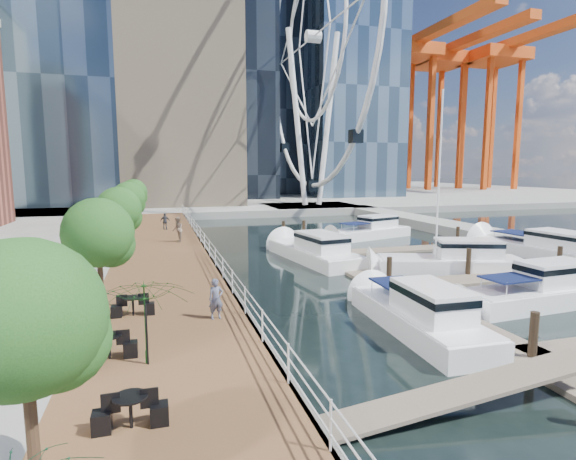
% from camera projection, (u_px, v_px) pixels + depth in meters
% --- Properties ---
extents(ground, '(520.00, 520.00, 0.00)m').
position_uv_depth(ground, '(423.00, 350.00, 16.62)').
color(ground, black).
rests_on(ground, ground).
extents(boardwalk, '(6.00, 60.00, 1.00)m').
position_uv_depth(boardwalk, '(163.00, 267.00, 28.28)').
color(boardwalk, brown).
rests_on(boardwalk, ground).
extents(seawall, '(0.25, 60.00, 1.00)m').
position_uv_depth(seawall, '(211.00, 264.00, 29.12)').
color(seawall, '#595954').
rests_on(seawall, ground).
extents(land_far, '(200.00, 114.00, 1.00)m').
position_uv_depth(land_far, '(194.00, 193.00, 113.47)').
color(land_far, gray).
rests_on(land_far, ground).
extents(breakwater, '(4.00, 60.00, 1.00)m').
position_uv_depth(breakwater, '(490.00, 236.00, 41.16)').
color(breakwater, gray).
rests_on(breakwater, ground).
extents(pier, '(14.00, 12.00, 1.00)m').
position_uv_depth(pier, '(312.00, 208.00, 69.89)').
color(pier, gray).
rests_on(pier, ground).
extents(railing, '(0.10, 60.00, 1.05)m').
position_uv_depth(railing, '(209.00, 249.00, 28.96)').
color(railing, white).
rests_on(railing, boardwalk).
extents(floating_docks, '(16.00, 34.00, 2.60)m').
position_uv_depth(floating_docks, '(444.00, 267.00, 28.27)').
color(floating_docks, '#6D6051').
rests_on(floating_docks, ground).
extents(ferris_wheel, '(5.80, 45.60, 47.80)m').
position_uv_depth(ferris_wheel, '(313.00, 37.00, 66.42)').
color(ferris_wheel, white).
rests_on(ferris_wheel, ground).
extents(port_cranes, '(40.00, 52.00, 38.00)m').
position_uv_depth(port_cranes, '(443.00, 120.00, 123.75)').
color(port_cranes, '#D84C14').
rests_on(port_cranes, ground).
extents(street_trees, '(2.60, 42.60, 4.60)m').
position_uv_depth(street_trees, '(119.00, 209.00, 26.15)').
color(street_trees, '#3F2B1C').
rests_on(street_trees, ground).
extents(cafe_tables, '(2.50, 13.70, 0.74)m').
position_uv_depth(cafe_tables, '(118.00, 374.00, 11.62)').
color(cafe_tables, black).
rests_on(cafe_tables, ground).
extents(yacht_foreground, '(9.11, 2.96, 2.15)m').
position_uv_depth(yacht_foreground, '(536.00, 306.00, 21.91)').
color(yacht_foreground, white).
rests_on(yacht_foreground, ground).
extents(pedestrian_near, '(0.61, 0.45, 1.54)m').
position_uv_depth(pedestrian_near, '(216.00, 299.00, 16.93)').
color(pedestrian_near, '#545870').
rests_on(pedestrian_near, boardwalk).
extents(pedestrian_mid, '(0.75, 0.96, 1.96)m').
position_uv_depth(pedestrian_mid, '(178.00, 230.00, 34.57)').
color(pedestrian_mid, '#826B59').
rests_on(pedestrian_mid, boardwalk).
extents(pedestrian_far, '(0.97, 0.59, 1.55)m').
position_uv_depth(pedestrian_far, '(165.00, 221.00, 41.69)').
color(pedestrian_far, '#363A44').
rests_on(pedestrian_far, boardwalk).
extents(moored_yachts, '(21.81, 39.69, 11.50)m').
position_uv_depth(moored_yachts, '(457.00, 272.00, 28.93)').
color(moored_yachts, white).
rests_on(moored_yachts, ground).
extents(cafe_seating, '(5.13, 10.96, 2.49)m').
position_uv_depth(cafe_seating, '(103.00, 355.00, 10.90)').
color(cafe_seating, '#103D24').
rests_on(cafe_seating, ground).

